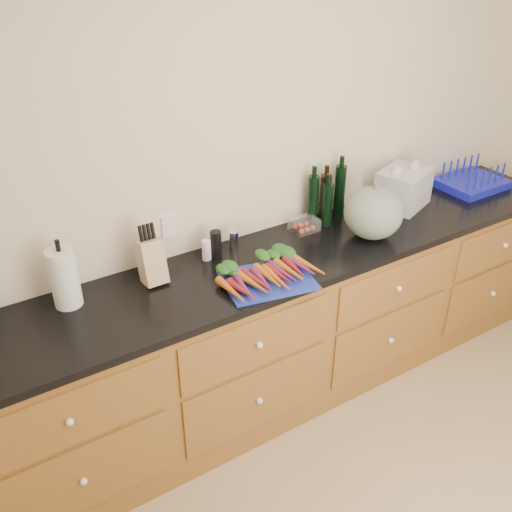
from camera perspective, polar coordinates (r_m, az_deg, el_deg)
wall_back at (r=3.11m, az=1.00°, el=8.86°), size 4.10×0.05×2.60m
cabinets at (r=3.29m, az=4.01°, el=-6.87°), size 3.60×0.64×0.90m
countertop at (r=3.04m, az=4.28°, el=0.22°), size 3.64×0.62×0.04m
cutting_board at (r=2.76m, az=1.17°, el=-2.42°), size 0.48×0.40×0.01m
carrots at (r=2.77m, az=0.78°, el=-1.56°), size 0.46×0.31×0.06m
squash at (r=3.15m, az=11.66°, el=4.25°), size 0.32×0.32×0.29m
paper_towel at (r=2.67m, az=-18.62°, el=-2.11°), size 0.12×0.12×0.28m
knife_block at (r=2.76m, az=-10.41°, el=-0.50°), size 0.11×0.11×0.22m
grinder_salt at (r=2.92m, az=-4.98°, el=0.60°), size 0.05×0.05×0.11m
grinder_pepper at (r=2.94m, az=-4.03°, el=1.19°), size 0.06×0.06×0.15m
canister_chrome at (r=2.99m, az=-2.24°, el=1.48°), size 0.05×0.05×0.12m
tomato_box at (r=3.21m, az=4.84°, el=3.12°), size 0.15×0.12×0.07m
bottles at (r=3.30m, az=7.06°, el=5.79°), size 0.26×0.13×0.31m
grocery_bag at (r=3.58m, az=14.51°, el=6.60°), size 0.38×0.34×0.23m
dish_rack at (r=4.01m, az=20.73°, el=7.01°), size 0.41×0.33×0.17m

